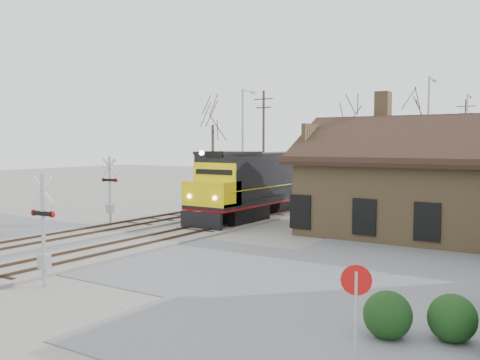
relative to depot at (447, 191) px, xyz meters
The scene contains 20 objects.
ground 17.14m from the depot, 134.97° to the right, with size 140.00×140.00×0.00m, color gray.
road 17.13m from the depot, 134.97° to the right, with size 60.00×9.00×0.03m, color slate.
track_main 12.58m from the depot, 165.97° to the left, with size 3.40×90.00×0.24m.
track_siding 16.92m from the depot, 169.70° to the left, with size 3.40×90.00×0.24m.
depot is the anchor object (origin of this frame).
locomotive_lead 12.63m from the depot, 161.64° to the left, with size 3.00×20.11×4.46m.
locomotive_trailing 27.16m from the depot, 116.20° to the left, with size 3.00×20.11×4.23m.
crossbuck_near 20.04m from the depot, 117.92° to the right, with size 1.11×0.29×3.89m.
crossbuck_far 19.27m from the depot, 160.34° to the right, with size 1.18×0.31×4.13m.
do_not_enter_sign 18.32m from the depot, 83.70° to the right, with size 0.66×0.26×2.29m.
hedge_a 16.34m from the depot, 82.71° to the right, with size 1.22×1.22×1.22m, color black.
hedge_b 15.94m from the depot, 77.34° to the right, with size 1.21×1.21×1.21m, color black.
streetlight_a 19.60m from the depot, 156.08° to the left, with size 0.25×2.04×9.32m.
streetlight_b 12.77m from the depot, 108.42° to the left, with size 0.25×2.04×9.81m.
streetlight_c 25.25m from the depot, 98.30° to the left, with size 0.25×2.04×9.50m.
utility_pole_a 24.62m from the depot, 143.78° to the left, with size 2.00×0.24×9.85m.
utility_pole_b 35.68m from the depot, 99.13° to the left, with size 2.00×0.24×9.82m.
tree_a 36.24m from the depot, 146.09° to the left, with size 4.64×4.64×11.37m.
tree_b 30.07m from the depot, 121.58° to the left, with size 4.57×4.57×11.20m.
tree_c 37.29m from the depot, 108.17° to the left, with size 5.08×5.08×12.45m.
Camera 1 is at (18.15, -17.14, 4.94)m, focal length 40.00 mm.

